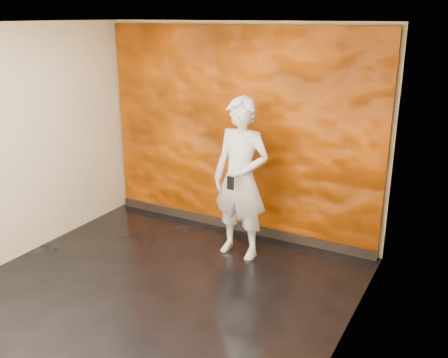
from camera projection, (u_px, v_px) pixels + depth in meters
room at (148, 170)px, 4.96m from camera, size 4.02×4.02×2.81m
feature_wall at (238, 133)px, 6.60m from camera, size 3.90×0.06×2.75m
baseboard at (236, 225)px, 6.99m from camera, size 3.90×0.04×0.12m
man at (241, 179)px, 6.00m from camera, size 0.75×0.51×1.98m
phone at (230, 183)px, 5.75m from camera, size 0.09×0.02×0.16m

